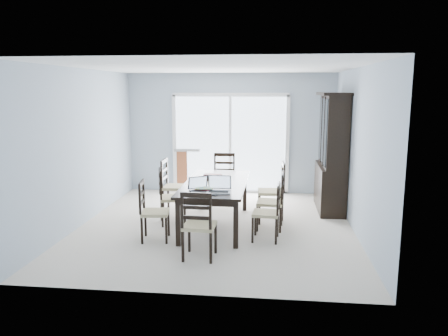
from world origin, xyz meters
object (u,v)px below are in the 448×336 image
at_px(china_hutch, 332,154).
at_px(cell_phone, 214,195).
at_px(chair_right_far, 276,184).
at_px(chair_end_near, 198,218).
at_px(chair_end_far, 224,173).
at_px(hot_tub, 217,164).
at_px(chair_right_mid, 276,195).
at_px(laptop_silver, 219,189).
at_px(dining_table, 216,187).
at_px(chair_left_mid, 167,190).
at_px(chair_right_near, 272,206).
at_px(laptop_dark, 201,188).
at_px(chair_left_near, 149,204).
at_px(game_box, 213,176).
at_px(chair_left_far, 170,180).

height_order(china_hutch, cell_phone, china_hutch).
relative_size(chair_right_far, chair_end_near, 1.05).
xyz_separation_m(chair_end_far, hot_tub, (-0.36, 1.72, -0.13)).
height_order(chair_right_mid, laptop_silver, chair_right_mid).
height_order(chair_end_near, chair_end_far, chair_end_far).
relative_size(dining_table, hot_tub, 1.12).
bearing_deg(chair_right_mid, chair_left_mid, 91.28).
distance_m(dining_table, cell_phone, 0.92).
bearing_deg(laptop_silver, chair_right_near, 7.47).
distance_m(china_hutch, chair_end_far, 2.14).
bearing_deg(laptop_silver, laptop_dark, 170.24).
height_order(dining_table, laptop_silver, laptop_silver).
bearing_deg(hot_tub, chair_left_near, -97.04).
height_order(dining_table, chair_end_far, chair_end_far).
bearing_deg(dining_table, laptop_silver, -79.06).
distance_m(dining_table, game_box, 0.33).
relative_size(chair_left_far, chair_end_near, 1.03).
xyz_separation_m(china_hutch, game_box, (-2.11, -0.95, -0.29)).
bearing_deg(chair_left_near, laptop_dark, 89.74).
height_order(china_hutch, chair_left_near, china_hutch).
relative_size(china_hutch, chair_left_far, 1.93).
relative_size(chair_right_far, hot_tub, 0.59).
bearing_deg(chair_left_far, china_hutch, 98.93).
height_order(chair_left_near, chair_left_mid, chair_left_mid).
height_order(chair_end_near, laptop_dark, chair_end_near).
distance_m(chair_right_mid, game_box, 1.15).
bearing_deg(chair_left_far, chair_right_near, 53.60).
height_order(chair_left_mid, chair_right_far, chair_right_far).
bearing_deg(laptop_dark, chair_left_far, 86.76).
relative_size(laptop_silver, hot_tub, 0.18).
relative_size(laptop_dark, hot_tub, 0.19).
bearing_deg(laptop_silver, chair_left_far, 123.91).
bearing_deg(chair_right_mid, chair_left_near, 115.49).
height_order(china_hutch, chair_end_far, china_hutch).
relative_size(chair_left_near, chair_right_near, 1.03).
distance_m(chair_left_mid, chair_right_far, 1.92).
bearing_deg(cell_phone, chair_right_mid, 64.64).
bearing_deg(china_hutch, laptop_silver, -133.57).
bearing_deg(chair_end_near, laptop_dark, 98.41).
bearing_deg(chair_end_near, dining_table, 90.75).
height_order(chair_left_mid, chair_end_near, chair_end_near).
bearing_deg(chair_right_far, chair_right_mid, 175.59).
xyz_separation_m(chair_right_near, laptop_dark, (-1.05, -0.09, 0.26)).
xyz_separation_m(chair_end_near, chair_end_far, (0.00, 3.10, 0.02)).
relative_size(china_hutch, chair_right_far, 1.89).
bearing_deg(game_box, chair_left_far, 149.43).
bearing_deg(china_hutch, chair_end_far, 170.34).
relative_size(cell_phone, hot_tub, 0.05).
bearing_deg(cell_phone, game_box, 119.29).
distance_m(china_hutch, laptop_dark, 2.91).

